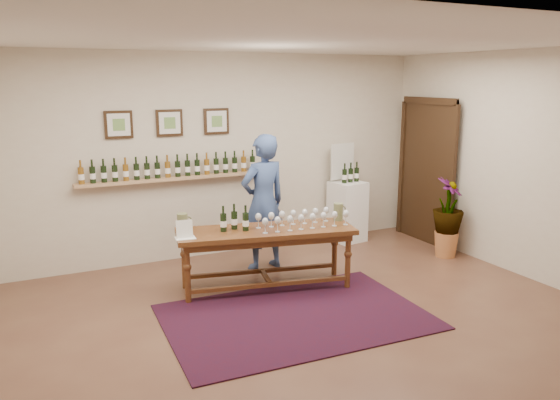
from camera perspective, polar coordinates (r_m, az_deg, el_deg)
name	(u,v)px	position (r m, az deg, el deg)	size (l,w,h in m)	color
ground	(313,317)	(5.86, 3.50, -12.11)	(6.00, 6.00, 0.00)	#533124
room_shell	(378,171)	(8.15, 10.17, 3.00)	(6.00, 6.00, 6.00)	beige
rug	(296,317)	(5.85, 1.65, -12.09)	(2.68, 1.79, 0.01)	#460C13
tasting_table	(266,238)	(6.40, -1.48, -3.98)	(2.16, 1.07, 0.73)	#412410
table_glasses	(297,219)	(6.43, 1.82, -2.02)	(1.36, 0.31, 0.19)	silver
table_bottles	(234,217)	(6.30, -4.80, -1.75)	(0.30, 0.17, 0.32)	black
pitcher_left	(182,223)	(6.29, -10.16, -2.39)	(0.14, 0.14, 0.22)	#626740
pitcher_right	(338,212)	(6.76, 6.10, -1.24)	(0.14, 0.14, 0.22)	#626740
menu_card	(184,229)	(6.08, -9.96, -3.01)	(0.22, 0.16, 0.20)	silver
display_pedestal	(347,211)	(8.42, 7.04, -1.19)	(0.46, 0.46, 0.92)	white
pedestal_bottles	(351,172)	(8.29, 7.39, 2.90)	(0.31, 0.08, 0.31)	black
info_sign	(342,161)	(8.37, 6.53, 4.04)	(0.44, 0.02, 0.60)	silver
potted_plant	(448,218)	(7.92, 17.12, -1.77)	(0.72, 0.72, 0.96)	#B06B3A
person	(263,203)	(7.03, -1.75, -0.27)	(0.65, 0.42, 1.77)	#324777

